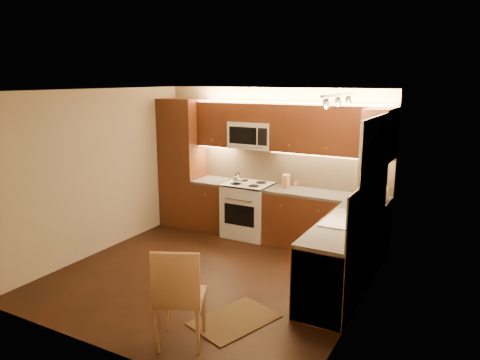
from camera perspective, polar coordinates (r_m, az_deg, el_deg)
The scene contains 37 objects.
floor at distance 6.39m, azimuth -3.62°, elevation -11.84°, with size 4.00×4.00×0.01m, color black.
ceiling at distance 5.81m, azimuth -3.97°, elevation 11.20°, with size 4.00×4.00×0.01m, color beige.
wall_back at distance 7.70m, azimuth 4.17°, elevation 2.21°, with size 4.00×0.01×2.50m, color #BEAE8B.
wall_front at distance 4.48m, azimuth -17.61°, elevation -6.13°, with size 4.00×0.01×2.50m, color #BEAE8B.
wall_left at distance 7.22m, azimuth -17.33°, elevation 0.95°, with size 0.01×4.00×2.50m, color #BEAE8B.
wall_right at distance 5.22m, azimuth 15.16°, elevation -3.31°, with size 0.01×4.00×2.50m, color #BEAE8B.
pantry at distance 8.28m, azimuth -7.17°, elevation 2.18°, with size 0.70×0.60×2.30m, color #44240E.
base_cab_back_left at distance 8.09m, azimuth -3.21°, elevation -3.24°, with size 0.62×0.60×0.86m, color #44240E.
counter_back_left at distance 7.98m, azimuth -3.25°, elevation -0.13°, with size 0.62×0.60×0.04m, color #3D3B38.
base_cab_back_right at distance 7.27m, azimuth 10.59°, elevation -5.29°, with size 1.92×0.60×0.86m, color #44240E.
counter_back_right at distance 7.15m, azimuth 10.74°, elevation -1.86°, with size 1.92×0.60×0.04m, color #3D3B38.
base_cab_right at distance 5.92m, azimuth 12.77°, elevation -9.64°, with size 0.60×2.00×0.86m, color #44240E.
counter_right at distance 5.77m, azimuth 12.98°, elevation -5.50°, with size 0.60×2.00×0.04m, color #3D3B38.
dishwasher at distance 5.31m, azimuth 10.63°, elevation -12.27°, with size 0.58×0.60×0.84m, color silver.
backsplash_back at distance 7.57m, azimuth 6.55°, elevation 1.58°, with size 3.30×0.02×0.60m, color tan.
backsplash_right at distance 5.61m, azimuth 15.99°, elevation -2.77°, with size 0.02×2.00×0.60m, color tan.
upper_cab_back_left at distance 7.92m, azimuth -2.87°, elevation 7.08°, with size 0.62×0.35×0.75m, color #44240E.
upper_cab_back_right at distance 7.09m, azimuth 11.39°, elevation 6.18°, with size 1.92×0.35×0.75m, color #44240E.
upper_cab_bridge at distance 7.57m, azimuth 1.63°, elevation 8.50°, with size 0.76×0.35×0.31m, color #44240E.
upper_cab_right_corner at distance 6.48m, azimuth 16.91°, elevation 5.29°, with size 0.35×0.50×0.75m, color #44240E.
stove at distance 7.73m, azimuth 1.05°, elevation -3.75°, with size 0.76×0.65×0.92m, color silver, non-canonical shape.
microwave at distance 7.59m, azimuth 1.56°, elevation 5.67°, with size 0.76×0.38×0.44m, color silver, non-canonical shape.
window_frame at distance 5.67m, azimuth 16.53°, elevation 1.50°, with size 0.03×1.44×1.24m, color silver.
window_blinds at distance 5.67m, azimuth 16.33°, elevation 1.52°, with size 0.02×1.36×1.16m, color silver.
sink at distance 5.88m, azimuth 13.43°, elevation -4.21°, with size 0.52×0.86×0.15m, color silver, non-canonical shape.
faucet at distance 5.82m, azimuth 15.18°, elevation -3.72°, with size 0.20×0.04×0.30m, color silver, non-canonical shape.
track_light_bar at distance 5.53m, azimuth 12.29°, elevation 10.45°, with size 0.04×1.20×0.03m, color silver.
kettle at distance 7.55m, azimuth -0.31°, elevation 0.23°, with size 0.17×0.17×0.19m, color silver, non-canonical shape.
toaster_oven at distance 6.94m, azimuth 16.44°, elevation -1.43°, with size 0.39×0.29×0.23m, color silver.
knife_block at distance 7.46m, azimuth 5.80°, elevation -0.10°, with size 0.09×0.15×0.21m, color #A17648.
spice_jar_a at distance 7.50m, azimuth 6.91°, elevation -0.52°, with size 0.04×0.04×0.09m, color silver.
spice_jar_b at distance 7.53m, azimuth 7.30°, elevation -0.50°, with size 0.05×0.05×0.08m, color brown.
spice_jar_c at distance 7.58m, azimuth 5.98°, elevation -0.34°, with size 0.04×0.04×0.10m, color silver.
spice_jar_d at distance 7.54m, azimuth 7.15°, elevation -0.48°, with size 0.05×0.05×0.08m, color #A56731.
soap_bottle at distance 6.04m, azimuth 16.12°, elevation -3.61°, with size 0.09×0.10×0.21m, color #B6B5BA.
rug at distance 5.30m, azimuth -0.69°, elevation -17.22°, with size 0.62×0.93×0.01m, color black.
dining_chair at distance 4.72m, azimuth -7.50°, elevation -14.09°, with size 0.47×0.47×1.06m, color #A17648, non-canonical shape.
Camera 1 is at (3.11, -4.91, 2.65)m, focal length 33.88 mm.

